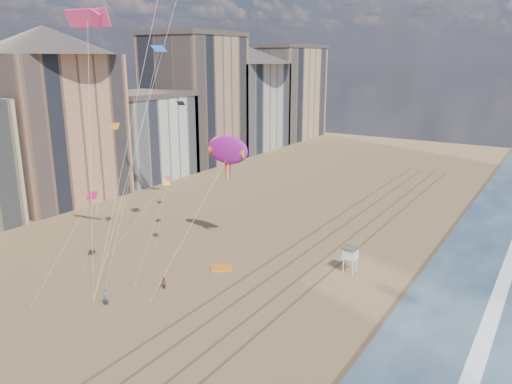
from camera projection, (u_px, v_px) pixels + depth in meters
wet_sand at (465, 268)px, 57.46m from camera, size 260.00×260.00×0.00m
foam at (505, 277)px, 55.31m from camera, size 260.00×260.00×0.00m
tracks at (298, 267)px, 57.74m from camera, size 7.68×120.00×0.01m
buildings at (178, 105)px, 108.08m from camera, size 34.72×131.35×29.00m
lifeguard_stand at (350, 253)px, 55.80m from camera, size 1.68×1.68×3.03m
grounded_kite at (221, 268)px, 57.20m from camera, size 2.85×2.72×0.27m
show_kite at (228, 150)px, 59.52m from camera, size 5.09×8.23×19.31m
kite_flyer_a at (106, 297)px, 48.52m from camera, size 0.83×0.69×1.95m
kite_flyer_b at (164, 283)px, 52.09m from camera, size 0.85×0.77×1.43m
small_kites at (149, 126)px, 57.86m from camera, size 8.60×18.69×17.64m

